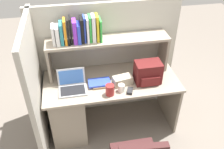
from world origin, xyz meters
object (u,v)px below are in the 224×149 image
object	(u,v)px
paper_cup	(121,88)
tissue_box	(123,80)
snack_canister	(110,90)
backpack	(148,73)
laptop	(72,85)
computer_mouse	(130,91)

from	to	relation	value
paper_cup	tissue_box	world-z (taller)	tissue_box
tissue_box	snack_canister	xyz separation A→B (m)	(-0.18, -0.16, 0.01)
backpack	snack_canister	distance (m)	0.51
laptop	paper_cup	world-z (taller)	laptop
paper_cup	tissue_box	xyz separation A→B (m)	(0.04, 0.13, 0.01)
laptop	paper_cup	distance (m)	0.56
backpack	tissue_box	distance (m)	0.31
laptop	snack_canister	world-z (taller)	laptop
tissue_box	snack_canister	size ratio (longest dim) A/B	1.74
backpack	paper_cup	distance (m)	0.37
tissue_box	computer_mouse	bearing A→B (deg)	-84.38
computer_mouse	tissue_box	distance (m)	0.17
backpack	computer_mouse	size ratio (longest dim) A/B	2.88
backpack	paper_cup	size ratio (longest dim) A/B	3.42
computer_mouse	snack_canister	xyz separation A→B (m)	(-0.23, 0.00, 0.05)
paper_cup	tissue_box	distance (m)	0.14
backpack	laptop	bearing A→B (deg)	178.88
computer_mouse	paper_cup	size ratio (longest dim) A/B	1.18
laptop	paper_cup	bearing A→B (deg)	-14.37
backpack	snack_canister	xyz separation A→B (m)	(-0.48, -0.16, -0.06)
computer_mouse	snack_canister	distance (m)	0.23
snack_canister	paper_cup	bearing A→B (deg)	14.24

